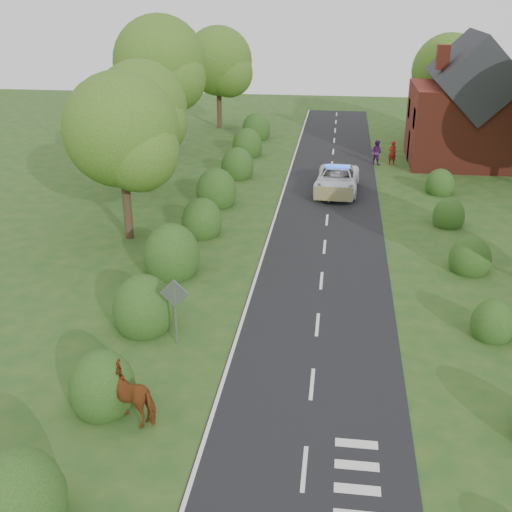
# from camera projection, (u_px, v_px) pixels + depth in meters

# --- Properties ---
(ground) EXTENTS (120.00, 120.00, 0.00)m
(ground) POSITION_uv_depth(u_px,v_px,m) (312.00, 384.00, 20.84)
(ground) COLOR #224B1B
(road) EXTENTS (6.00, 70.00, 0.02)m
(road) POSITION_uv_depth(u_px,v_px,m) (326.00, 226.00, 34.54)
(road) COLOR black
(road) RESTS_ON ground
(road_markings) EXTENTS (4.96, 70.00, 0.01)m
(road_markings) POSITION_uv_depth(u_px,v_px,m) (294.00, 238.00, 32.83)
(road_markings) COLOR white
(road_markings) RESTS_ON road
(hedgerow_left) EXTENTS (2.75, 50.41, 3.00)m
(hedgerow_left) POSITION_uv_depth(u_px,v_px,m) (194.00, 229.00, 32.02)
(hedgerow_left) COLOR #193F0F
(hedgerow_left) RESTS_ON ground
(hedgerow_right) EXTENTS (2.10, 45.78, 2.10)m
(hedgerow_right) POSITION_uv_depth(u_px,v_px,m) (465.00, 249.00, 30.06)
(hedgerow_right) COLOR #193F0F
(hedgerow_right) RESTS_ON ground
(tree_left_a) EXTENTS (5.74, 5.60, 8.38)m
(tree_left_a) POSITION_uv_depth(u_px,v_px,m) (125.00, 135.00, 30.78)
(tree_left_a) COLOR #332316
(tree_left_a) RESTS_ON ground
(tree_left_b) EXTENTS (5.74, 5.60, 8.07)m
(tree_left_b) POSITION_uv_depth(u_px,v_px,m) (144.00, 111.00, 38.38)
(tree_left_b) COLOR #332316
(tree_left_b) RESTS_ON ground
(tree_left_c) EXTENTS (6.97, 6.80, 10.22)m
(tree_left_c) POSITION_uv_depth(u_px,v_px,m) (163.00, 66.00, 47.09)
(tree_left_c) COLOR #332316
(tree_left_c) RESTS_ON ground
(tree_left_d) EXTENTS (6.15, 6.00, 8.89)m
(tree_left_d) POSITION_uv_depth(u_px,v_px,m) (221.00, 64.00, 56.29)
(tree_left_d) COLOR #332316
(tree_left_d) RESTS_ON ground
(tree_right_c) EXTENTS (6.15, 6.00, 8.58)m
(tree_right_c) POSITION_uv_depth(u_px,v_px,m) (452.00, 74.00, 52.21)
(tree_right_c) COLOR #332316
(tree_right_c) RESTS_ON ground
(road_sign) EXTENTS (1.06, 0.08, 2.53)m
(road_sign) POSITION_uv_depth(u_px,v_px,m) (175.00, 302.00, 22.63)
(road_sign) COLOR gray
(road_sign) RESTS_ON ground
(house) EXTENTS (8.00, 7.40, 9.17)m
(house) POSITION_uv_depth(u_px,v_px,m) (469.00, 110.00, 45.61)
(house) COLOR maroon
(house) RESTS_ON ground
(cow) EXTENTS (2.26, 1.63, 1.44)m
(cow) POSITION_uv_depth(u_px,v_px,m) (136.00, 396.00, 19.02)
(cow) COLOR #5E2819
(cow) RESTS_ON ground
(police_van) EXTENTS (2.89, 5.78, 1.70)m
(police_van) POSITION_uv_depth(u_px,v_px,m) (337.00, 180.00, 40.09)
(police_van) COLOR white
(police_van) RESTS_ON ground
(pedestrian_red) EXTENTS (0.72, 0.58, 1.72)m
(pedestrian_red) POSITION_uv_depth(u_px,v_px,m) (392.00, 153.00, 46.21)
(pedestrian_red) COLOR maroon
(pedestrian_red) RESTS_ON ground
(pedestrian_purple) EXTENTS (1.09, 1.04, 1.77)m
(pedestrian_purple) POSITION_uv_depth(u_px,v_px,m) (376.00, 152.00, 46.27)
(pedestrian_purple) COLOR #471858
(pedestrian_purple) RESTS_ON ground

